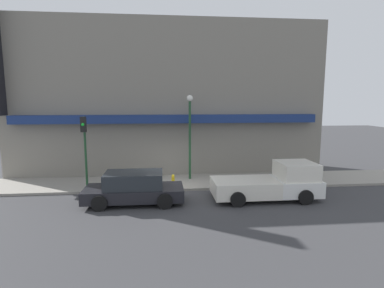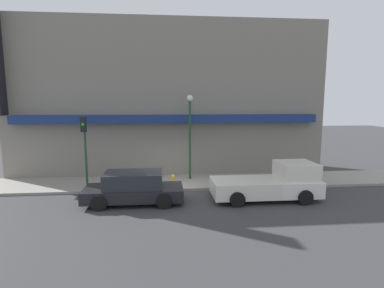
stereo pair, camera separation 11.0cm
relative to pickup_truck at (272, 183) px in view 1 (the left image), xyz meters
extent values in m
plane|color=#38383A|center=(-4.91, 1.61, -0.78)|extent=(80.00, 80.00, 0.00)
cube|color=gray|center=(-4.91, 3.18, -0.71)|extent=(36.00, 3.15, 0.13)
cube|color=gray|center=(-4.91, 6.26, 4.07)|extent=(19.80, 3.00, 9.70)
cube|color=navy|center=(-4.91, 4.46, 2.87)|extent=(18.22, 0.60, 0.50)
cube|color=white|center=(1.17, 0.00, -0.18)|extent=(2.05, 1.96, 0.75)
cube|color=silver|center=(1.17, 0.00, 0.60)|extent=(1.74, 1.80, 0.80)
cube|color=silver|center=(-1.39, 0.00, -0.18)|extent=(3.07, 1.96, 0.75)
cylinder|color=black|center=(1.22, 0.98, -0.43)|extent=(0.70, 0.22, 0.70)
cylinder|color=black|center=(1.22, -0.98, -0.43)|extent=(0.70, 0.22, 0.70)
cylinder|color=black|center=(-1.95, 0.98, -0.43)|extent=(0.70, 0.22, 0.70)
cylinder|color=black|center=(-1.95, -0.98, -0.43)|extent=(0.70, 0.22, 0.70)
cube|color=black|center=(-6.62, 0.00, -0.29)|extent=(4.54, 1.79, 0.56)
cube|color=#23282D|center=(-6.62, 0.00, 0.34)|extent=(2.63, 1.61, 0.71)
cylinder|color=black|center=(-5.21, 0.90, -0.43)|extent=(0.70, 0.22, 0.70)
cylinder|color=black|center=(-5.21, -0.90, -0.43)|extent=(0.70, 0.22, 0.70)
cylinder|color=black|center=(-8.03, 0.90, -0.43)|extent=(0.70, 0.22, 0.70)
cylinder|color=black|center=(-8.03, -0.90, -0.43)|extent=(0.70, 0.22, 0.70)
cylinder|color=yellow|center=(-4.73, 2.40, -0.42)|extent=(0.18, 0.18, 0.44)
sphere|color=yellow|center=(-4.73, 2.40, -0.14)|extent=(0.17, 0.17, 0.17)
cylinder|color=#1E4728|center=(-3.69, 3.65, 1.64)|extent=(0.14, 0.14, 4.57)
sphere|color=silver|center=(-3.69, 3.65, 4.11)|extent=(0.36, 0.36, 0.36)
cylinder|color=#1E4728|center=(-9.34, 2.44, 1.25)|extent=(0.12, 0.12, 3.79)
cube|color=black|center=(-9.34, 2.28, 2.75)|extent=(0.28, 0.20, 0.80)
sphere|color=green|center=(-9.34, 2.16, 2.75)|extent=(0.16, 0.16, 0.16)
camera|label=1|loc=(-5.27, -13.63, 3.93)|focal=28.00mm
camera|label=2|loc=(-5.16, -13.64, 3.93)|focal=28.00mm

